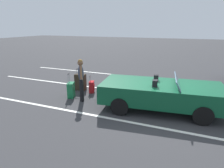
# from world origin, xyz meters

# --- Properties ---
(ground_plane) EXTENTS (80.00, 80.00, 0.00)m
(ground_plane) POSITION_xyz_m (0.00, 0.00, 0.00)
(ground_plane) COLOR #333335
(lot_line_near) EXTENTS (18.00, 0.12, 0.01)m
(lot_line_near) POSITION_xyz_m (0.00, -1.34, 0.00)
(lot_line_near) COLOR silver
(lot_line_near) RESTS_ON ground_plane
(lot_line_mid) EXTENTS (18.00, 0.12, 0.01)m
(lot_line_mid) POSITION_xyz_m (0.00, 1.36, 0.00)
(lot_line_mid) COLOR silver
(lot_line_mid) RESTS_ON ground_plane
(lot_line_far) EXTENTS (18.00, 0.12, 0.01)m
(lot_line_far) POSITION_xyz_m (0.00, 4.06, 0.00)
(lot_line_far) COLOR silver
(lot_line_far) RESTS_ON ground_plane
(convertible_car) EXTENTS (4.31, 2.22, 1.24)m
(convertible_car) POSITION_xyz_m (0.21, 0.02, 0.59)
(convertible_car) COLOR #0F4C2D
(convertible_car) RESTS_ON ground_plane
(suitcase_large_black) EXTENTS (0.50, 0.32, 1.01)m
(suitcase_large_black) POSITION_xyz_m (-3.72, 0.81, 0.37)
(suitcase_large_black) COLOR #2D2319
(suitcase_large_black) RESTS_ON ground_plane
(suitcase_medium_bright) EXTENTS (0.36, 0.46, 1.01)m
(suitcase_medium_bright) POSITION_xyz_m (-3.59, -0.17, 0.31)
(suitcase_medium_bright) COLOR #19723F
(suitcase_medium_bright) RESTS_ON ground_plane
(suitcase_small_carryon) EXTENTS (0.31, 0.39, 0.76)m
(suitcase_small_carryon) POSITION_xyz_m (-3.09, 0.69, 0.25)
(suitcase_small_carryon) COLOR red
(suitcase_small_carryon) RESTS_ON ground_plane
(traveler_person) EXTENTS (0.41, 0.55, 1.65)m
(traveler_person) POSITION_xyz_m (-3.00, -0.31, 0.93)
(traveler_person) COLOR black
(traveler_person) RESTS_ON ground_plane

